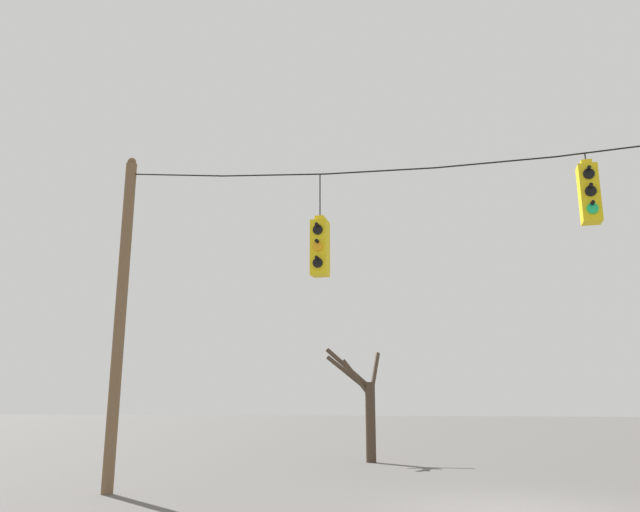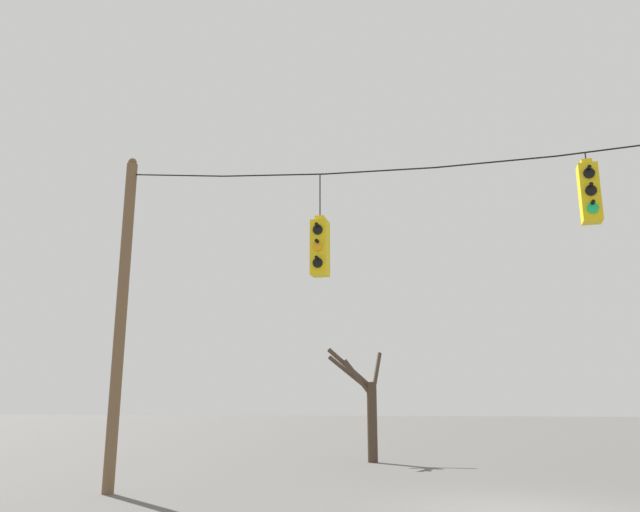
# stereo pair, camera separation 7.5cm
# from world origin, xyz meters

# --- Properties ---
(ground_plane) EXTENTS (200.00, 200.00, 0.00)m
(ground_plane) POSITION_xyz_m (0.00, 0.00, 0.00)
(ground_plane) COLOR #565451
(utility_pole_left) EXTENTS (0.24, 0.24, 7.26)m
(utility_pole_left) POSITION_xyz_m (-7.95, 0.10, 3.62)
(utility_pole_left) COLOR brown
(utility_pole_left) RESTS_ON ground_plane
(span_wire) EXTENTS (15.90, 0.03, 0.55)m
(span_wire) POSITION_xyz_m (0.00, 0.10, 6.52)
(span_wire) COLOR black
(traffic_light_over_intersection) EXTENTS (0.34, 0.46, 2.16)m
(traffic_light_over_intersection) POSITION_xyz_m (-3.50, 0.09, 4.86)
(traffic_light_over_intersection) COLOR yellow
(traffic_light_near_left_pole) EXTENTS (0.34, 0.46, 1.36)m
(traffic_light_near_left_pole) POSITION_xyz_m (1.65, 0.09, 5.57)
(traffic_light_near_left_pole) COLOR yellow
(bare_tree) EXTENTS (1.79, 1.39, 3.60)m
(bare_tree) POSITION_xyz_m (-4.20, 8.65, 1.80)
(bare_tree) COLOR #423326
(bare_tree) RESTS_ON ground_plane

